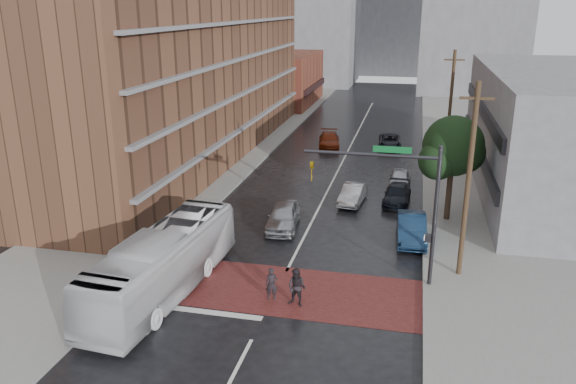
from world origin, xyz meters
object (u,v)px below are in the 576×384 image
Objects in this scene: car_parked_near at (411,228)px; car_parked_mid at (397,194)px; pedestrian_a at (272,284)px; pedestrian_b at (297,288)px; car_travel_c at (329,140)px; suv_travel at (390,141)px; car_travel_b at (353,194)px; car_parked_far at (400,179)px; car_travel_a at (283,216)px; transit_bus at (163,263)px.

car_parked_near is 1.09× the size of car_parked_mid.
car_parked_mid is at bearing 96.30° from car_parked_near.
pedestrian_b is at bearing -24.76° from pedestrian_a.
car_parked_near is (6.32, 8.73, -0.03)m from pedestrian_a.
car_travel_c reaches higher than suv_travel.
car_travel_c is at bearing 110.19° from car_travel_b.
car_parked_mid is (3.95, 15.61, -0.30)m from pedestrian_b.
car_parked_far is at bearing 92.74° from car_parked_mid.
pedestrian_b is 0.47× the size of car_parked_far.
pedestrian_b reaches higher than car_travel_c.
transit_bus is at bearing -116.44° from car_travel_a.
car_travel_c is at bearing 86.24° from car_travel_a.
suv_travel is at bearing 70.91° from pedestrian_a.
car_travel_a reaches higher than suv_travel.
transit_bus reaches higher than pedestrian_a.
car_parked_mid is at bearing -89.61° from car_parked_far.
transit_bus is 2.83× the size of car_travel_b.
suv_travel is (5.85, 1.18, -0.08)m from car_travel_c.
car_travel_a is 1.14× the size of car_travel_b.
car_travel_a is 0.94× the size of car_travel_c.
pedestrian_a is at bearing 9.71° from transit_bus.
car_travel_a is 21.67m from car_travel_c.
car_travel_c is 23.37m from car_parked_near.
car_parked_near reaches higher than suv_travel.
pedestrian_b is 0.41× the size of suv_travel.
car_parked_near is (2.48, -23.02, 0.14)m from suv_travel.
pedestrian_a is 10.77m from car_parked_near.
car_parked_far is (6.81, 10.12, -0.11)m from car_travel_a.
car_travel_a is 9.33m from car_parked_mid.
pedestrian_b is 10.33m from car_parked_near.
car_travel_c is at bearing -172.33° from suv_travel.
pedestrian_b is 9.61m from car_travel_a.
car_travel_c is at bearing 107.71° from car_parked_near.
pedestrian_a is 0.41× the size of car_parked_far.
pedestrian_a is 30.63m from car_travel_c.
pedestrian_a is 14.79m from car_travel_b.
car_travel_a reaches higher than car_parked_mid.
car_parked_far is (7.27, -11.54, -0.03)m from car_travel_c.
transit_bus is 2.88× the size of car_parked_far.
car_parked_near is at bearing -77.08° from car_parked_mid.
car_travel_a is at bearing 120.51° from pedestrian_b.
pedestrian_a is 31.98m from suv_travel.
car_travel_c is (-4.18, 15.94, 0.05)m from car_travel_b.
car_parked_mid is at bearing 18.37° from car_travel_b.
car_travel_a is 1.01× the size of suv_travel.
transit_bus is 33.50m from suv_travel.
car_parked_far is (1.43, -12.72, 0.04)m from suv_travel.
suv_travel is 0.97× the size of car_parked_near.
pedestrian_a reaches higher than suv_travel.
car_parked_far is at bearing 60.34° from car_travel_b.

